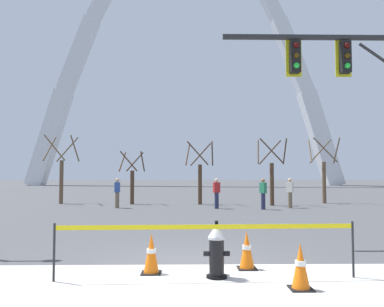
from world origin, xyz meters
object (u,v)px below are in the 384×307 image
object	(u,v)px
monument_arch	(186,61)
pedestrian_walking_right	(117,193)
traffic_signal_gantry	(384,85)
traffic_cone_mid_sidewalk	(301,267)
fire_hydrant	(217,251)
traffic_cone_by_hydrant	(151,254)
pedestrian_walking_left	(290,193)
pedestrian_standing_center	(217,193)
pedestrian_near_trees	(263,193)
traffic_cone_curb_edge	(247,250)

from	to	relation	value
monument_arch	pedestrian_walking_right	bearing A→B (deg)	-95.13
traffic_signal_gantry	traffic_cone_mid_sidewalk	bearing A→B (deg)	-130.63
fire_hydrant	traffic_signal_gantry	size ratio (longest dim) A/B	0.15
fire_hydrant	traffic_cone_by_hydrant	distance (m)	1.21
traffic_cone_by_hydrant	traffic_signal_gantry	xyz separation A→B (m)	(6.10, 3.28, 3.91)
traffic_signal_gantry	pedestrian_walking_left	xyz separation A→B (m)	(0.13, 10.07, -3.45)
fire_hydrant	pedestrian_standing_center	world-z (taller)	pedestrian_standing_center
traffic_cone_mid_sidewalk	pedestrian_walking_left	xyz separation A→B (m)	(3.80, 14.36, 0.46)
pedestrian_walking_right	pedestrian_near_trees	bearing A→B (deg)	-7.48
fire_hydrant	traffic_cone_by_hydrant	bearing A→B (deg)	165.65
monument_arch	pedestrian_near_trees	xyz separation A→B (m)	(3.92, -42.64, -19.71)
traffic_cone_mid_sidewalk	traffic_signal_gantry	distance (m)	6.86
traffic_cone_mid_sidewalk	pedestrian_near_trees	bearing A→B (deg)	80.82
pedestrian_near_trees	traffic_cone_curb_edge	bearing A→B (deg)	-102.98
traffic_cone_curb_edge	monument_arch	size ratio (longest dim) A/B	0.01
traffic_cone_curb_edge	pedestrian_near_trees	bearing A→B (deg)	77.02
fire_hydrant	traffic_signal_gantry	bearing A→B (deg)	35.95
traffic_cone_by_hydrant	monument_arch	xyz separation A→B (m)	(0.70, 55.19, 20.17)
fire_hydrant	pedestrian_near_trees	world-z (taller)	pedestrian_near_trees
fire_hydrant	pedestrian_near_trees	xyz separation A→B (m)	(3.45, 12.85, 0.35)
traffic_cone_curb_edge	pedestrian_near_trees	distance (m)	12.59
pedestrian_standing_center	traffic_signal_gantry	bearing A→B (deg)	-68.67
monument_arch	pedestrian_near_trees	world-z (taller)	monument_arch
pedestrian_walking_left	pedestrian_standing_center	xyz separation A→B (m)	(-3.96, -0.26, 0.00)
fire_hydrant	traffic_cone_curb_edge	world-z (taller)	fire_hydrant
pedestrian_near_trees	traffic_cone_by_hydrant	bearing A→B (deg)	-110.20
pedestrian_walking_right	pedestrian_near_trees	world-z (taller)	same
monument_arch	pedestrian_walking_left	xyz separation A→B (m)	(5.53, -41.84, -19.71)
traffic_signal_gantry	monument_arch	bearing A→B (deg)	95.94
traffic_cone_by_hydrant	traffic_signal_gantry	world-z (taller)	traffic_signal_gantry
fire_hydrant	monument_arch	size ratio (longest dim) A/B	0.02
fire_hydrant	pedestrian_walking_left	xyz separation A→B (m)	(5.06, 13.65, 0.35)
pedestrian_near_trees	pedestrian_walking_left	bearing A→B (deg)	26.46
pedestrian_walking_left	traffic_signal_gantry	bearing A→B (deg)	-90.72
traffic_cone_mid_sidewalk	traffic_signal_gantry	xyz separation A→B (m)	(3.67, 4.28, 3.91)
traffic_cone_mid_sidewalk	traffic_signal_gantry	size ratio (longest dim) A/B	0.11
traffic_cone_by_hydrant	traffic_signal_gantry	bearing A→B (deg)	28.27
pedestrian_standing_center	pedestrian_near_trees	xyz separation A→B (m)	(2.35, -0.54, 0.00)
traffic_signal_gantry	pedestrian_near_trees	bearing A→B (deg)	99.08
monument_arch	traffic_cone_mid_sidewalk	bearing A→B (deg)	-88.24
pedestrian_walking_left	pedestrian_near_trees	bearing A→B (deg)	-153.54
pedestrian_walking_left	fire_hydrant	bearing A→B (deg)	-110.34
fire_hydrant	traffic_cone_mid_sidewalk	xyz separation A→B (m)	(1.26, -0.70, -0.11)
traffic_signal_gantry	fire_hydrant	bearing A→B (deg)	-144.05
traffic_signal_gantry	pedestrian_walking_left	world-z (taller)	traffic_signal_gantry
traffic_cone_mid_sidewalk	pedestrian_near_trees	world-z (taller)	pedestrian_near_trees
traffic_signal_gantry	pedestrian_walking_right	size ratio (longest dim) A/B	4.04
traffic_cone_by_hydrant	pedestrian_near_trees	world-z (taller)	pedestrian_near_trees
traffic_signal_gantry	monument_arch	world-z (taller)	monument_arch
traffic_cone_by_hydrant	monument_arch	world-z (taller)	monument_arch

